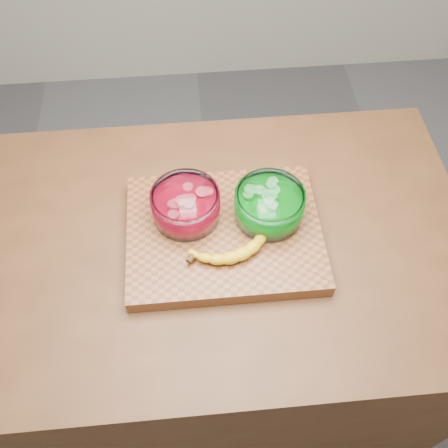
{
  "coord_description": "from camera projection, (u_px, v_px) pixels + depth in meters",
  "views": [
    {
      "loc": [
        -0.06,
        -0.65,
        1.9
      ],
      "look_at": [
        0.0,
        0.0,
        0.96
      ],
      "focal_mm": 40.0,
      "sensor_mm": 36.0,
      "label": 1
    }
  ],
  "objects": [
    {
      "name": "ground",
      "position": [
        224.0,
        365.0,
        1.93
      ],
      "size": [
        3.5,
        3.5,
        0.0
      ],
      "primitive_type": "plane",
      "color": "#555459",
      "rests_on": "ground"
    },
    {
      "name": "counter",
      "position": [
        224.0,
        317.0,
        1.56
      ],
      "size": [
        1.2,
        0.8,
        0.9
      ],
      "primitive_type": "cube",
      "color": "#4F2D17",
      "rests_on": "ground"
    },
    {
      "name": "banana",
      "position": [
        231.0,
        240.0,
        1.12
      ],
      "size": [
        0.23,
        0.15,
        0.03
      ],
      "primitive_type": null,
      "color": "gold",
      "rests_on": "cutting_board"
    },
    {
      "name": "cutting_board",
      "position": [
        224.0,
        234.0,
        1.17
      ],
      "size": [
        0.45,
        0.35,
        0.04
      ],
      "primitive_type": "cube",
      "color": "brown",
      "rests_on": "counter"
    },
    {
      "name": "bowl_red",
      "position": [
        186.0,
        205.0,
        1.15
      ],
      "size": [
        0.16,
        0.16,
        0.07
      ],
      "color": "white",
      "rests_on": "cutting_board"
    },
    {
      "name": "bowl_green",
      "position": [
        269.0,
        205.0,
        1.15
      ],
      "size": [
        0.16,
        0.16,
        0.08
      ],
      "color": "white",
      "rests_on": "cutting_board"
    }
  ]
}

